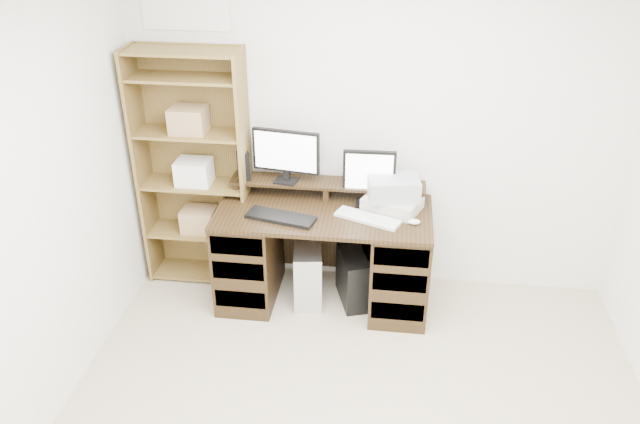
% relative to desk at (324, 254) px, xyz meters
% --- Properties ---
extents(room, '(3.54, 4.04, 2.54)m').
position_rel_desk_xyz_m(room, '(0.33, -1.64, 0.86)').
color(room, '#BAAA8E').
rests_on(room, ground).
extents(desk, '(1.50, 0.70, 0.75)m').
position_rel_desk_xyz_m(desk, '(0.00, 0.00, 0.00)').
color(desk, black).
rests_on(desk, ground).
extents(riser_shelf, '(1.40, 0.22, 0.12)m').
position_rel_desk_xyz_m(riser_shelf, '(0.00, 0.21, 0.45)').
color(riser_shelf, black).
rests_on(riser_shelf, desk).
extents(monitor_wide, '(0.48, 0.15, 0.38)m').
position_rel_desk_xyz_m(monitor_wide, '(-0.29, 0.19, 0.70)').
color(monitor_wide, black).
rests_on(monitor_wide, riser_shelf).
extents(monitor_small, '(0.37, 0.14, 0.40)m').
position_rel_desk_xyz_m(monitor_small, '(0.30, 0.15, 0.58)').
color(monitor_small, black).
rests_on(monitor_small, desk).
extents(speaker, '(0.11, 0.11, 0.21)m').
position_rel_desk_xyz_m(speaker, '(-0.60, 0.17, 0.59)').
color(speaker, black).
rests_on(speaker, riser_shelf).
extents(keyboard_black, '(0.50, 0.26, 0.03)m').
position_rel_desk_xyz_m(keyboard_black, '(-0.27, -0.16, 0.37)').
color(keyboard_black, black).
rests_on(keyboard_black, desk).
extents(keyboard_white, '(0.47, 0.30, 0.02)m').
position_rel_desk_xyz_m(keyboard_white, '(0.31, -0.10, 0.37)').
color(keyboard_white, silver).
rests_on(keyboard_white, desk).
extents(mouse, '(0.10, 0.08, 0.03)m').
position_rel_desk_xyz_m(mouse, '(0.62, -0.12, 0.38)').
color(mouse, white).
rests_on(mouse, desk).
extents(printer, '(0.45, 0.39, 0.09)m').
position_rel_desk_xyz_m(printer, '(0.47, 0.07, 0.41)').
color(printer, '#B5AF9E').
rests_on(printer, desk).
extents(basket, '(0.38, 0.30, 0.15)m').
position_rel_desk_xyz_m(basket, '(0.47, 0.07, 0.53)').
color(basket, '#9BA1A5').
rests_on(basket, printer).
extents(tower_silver, '(0.26, 0.47, 0.45)m').
position_rel_desk_xyz_m(tower_silver, '(-0.12, 0.01, -0.17)').
color(tower_silver, silver).
rests_on(tower_silver, ground).
extents(tower_black, '(0.28, 0.43, 0.40)m').
position_rel_desk_xyz_m(tower_black, '(0.21, 0.00, -0.19)').
color(tower_black, black).
rests_on(tower_black, ground).
extents(bookshelf, '(0.80, 0.30, 1.80)m').
position_rel_desk_xyz_m(bookshelf, '(-0.98, 0.21, 0.53)').
color(bookshelf, olive).
rests_on(bookshelf, ground).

